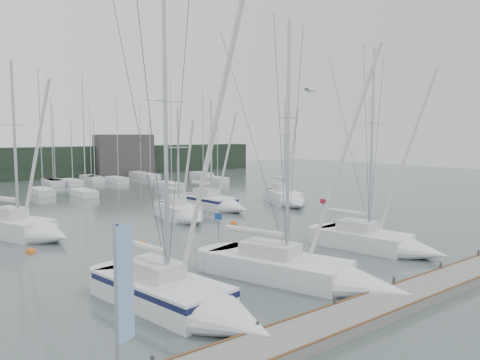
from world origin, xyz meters
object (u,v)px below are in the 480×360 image
object	(u,v)px
sailboat_near_left	(189,302)
sailboat_mid_c	(183,214)
buoy_a	(143,245)
sailboat_near_center	(319,275)
sailboat_mid_d	(219,204)
dock_banner	(122,294)
buoy_b	(234,224)
sailboat_mid_e	(288,199)
buoy_c	(31,252)
sailboat_near_right	(389,244)
sailboat_mid_b	(29,230)

from	to	relation	value
sailboat_near_left	sailboat_mid_c	bearing A→B (deg)	50.56
sailboat_mid_c	buoy_a	size ratio (longest dim) A/B	16.79
sailboat_near_center	buoy_a	bearing A→B (deg)	85.63
sailboat_mid_c	sailboat_mid_d	size ratio (longest dim) A/B	0.90
sailboat_mid_c	dock_banner	distance (m)	26.64
sailboat_near_left	buoy_b	world-z (taller)	sailboat_near_left
sailboat_mid_e	buoy_c	xyz separation A→B (m)	(-25.27, -4.06, -0.58)
sailboat_near_center	buoy_c	world-z (taller)	sailboat_near_center
sailboat_mid_d	sailboat_mid_e	size ratio (longest dim) A/B	0.96
sailboat_mid_c	buoy_b	bearing A→B (deg)	-49.46
sailboat_mid_e	sailboat_mid_d	bearing A→B (deg)	-170.78
sailboat_near_left	sailboat_near_right	bearing A→B (deg)	-5.03
sailboat_mid_e	dock_banner	bearing A→B (deg)	-116.54
sailboat_mid_d	buoy_a	size ratio (longest dim) A/B	18.65
sailboat_mid_c	buoy_b	distance (m)	4.45
dock_banner	sailboat_near_right	bearing A→B (deg)	-8.42
sailboat_near_left	sailboat_near_right	world-z (taller)	sailboat_near_left
sailboat_mid_c	buoy_b	size ratio (longest dim) A/B	17.45
sailboat_mid_b	sailboat_mid_c	bearing A→B (deg)	-25.60
sailboat_near_right	buoy_a	xyz separation A→B (m)	(-10.79, 10.80, -0.50)
sailboat_mid_d	sailboat_near_right	bearing A→B (deg)	-98.05
buoy_a	sailboat_mid_b	bearing A→B (deg)	129.60
sailboat_near_left	sailboat_mid_e	distance (m)	29.42
sailboat_near_left	sailboat_mid_b	bearing A→B (deg)	85.48
buoy_b	buoy_c	world-z (taller)	buoy_c
sailboat_mid_c	buoy_c	size ratio (longest dim) A/B	17.14
sailboat_near_left	buoy_c	distance (m)	14.46
sailboat_near_left	sailboat_mid_e	bearing A→B (deg)	29.66
sailboat_near_left	dock_banner	distance (m)	6.82
sailboat_near_left	dock_banner	bearing A→B (deg)	-145.83
sailboat_near_center	sailboat_mid_c	distance (m)	18.53
sailboat_near_right	sailboat_mid_d	xyz separation A→B (m)	(1.19, 19.26, 0.07)
sailboat_mid_b	buoy_a	bearing A→B (deg)	-73.19
sailboat_near_center	sailboat_mid_d	world-z (taller)	sailboat_near_center
buoy_a	dock_banner	distance (m)	18.47
dock_banner	sailboat_mid_d	bearing A→B (deg)	26.38
sailboat_mid_c	buoy_b	xyz separation A→B (m)	(2.37, -3.72, -0.55)
sailboat_near_left	sailboat_near_right	xyz separation A→B (m)	(14.65, 0.98, -0.06)
sailboat_near_right	buoy_b	size ratio (longest dim) A/B	23.06
sailboat_mid_d	buoy_a	xyz separation A→B (m)	(-11.98, -8.45, -0.57)
sailboat_near_left	buoy_c	size ratio (longest dim) A/B	24.49
sailboat_near_right	sailboat_mid_c	size ratio (longest dim) A/B	1.32
buoy_b	dock_banner	world-z (taller)	dock_banner
sailboat_near_center	sailboat_mid_c	xyz separation A→B (m)	(3.62, 18.18, 0.06)
sailboat_mid_c	buoy_c	world-z (taller)	sailboat_mid_c
sailboat_mid_e	buoy_c	bearing A→B (deg)	-146.76
buoy_a	buoy_c	world-z (taller)	buoy_a
sailboat_mid_d	dock_banner	bearing A→B (deg)	-134.32
sailboat_mid_b	buoy_b	bearing A→B (deg)	-39.73
sailboat_mid_c	buoy_c	xyz separation A→B (m)	(-12.62, -3.28, -0.55)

